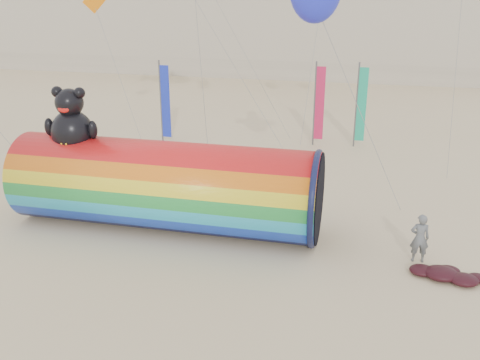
# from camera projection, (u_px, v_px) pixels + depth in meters

# --- Properties ---
(ground) EXTENTS (160.00, 160.00, 0.00)m
(ground) POSITION_uv_depth(u_px,v_px,m) (218.00, 251.00, 20.29)
(ground) COLOR #CCB58C
(ground) RESTS_ON ground
(windsock_assembly) EXTENTS (12.54, 3.82, 5.78)m
(windsock_assembly) POSITION_uv_depth(u_px,v_px,m) (165.00, 183.00, 21.76)
(windsock_assembly) COLOR red
(windsock_assembly) RESTS_ON ground
(kite_handler) EXTENTS (0.71, 0.50, 1.86)m
(kite_handler) POSITION_uv_depth(u_px,v_px,m) (420.00, 238.00, 19.26)
(kite_handler) COLOR #5A5F62
(kite_handler) RESTS_ON ground
(fabric_bundle) EXTENTS (2.62, 1.35, 0.41)m
(fabric_bundle) POSITION_uv_depth(u_px,v_px,m) (447.00, 274.00, 18.35)
(fabric_bundle) COLOR #400B14
(fabric_bundle) RESTS_ON ground
(festival_banners) EXTENTS (12.54, 2.07, 5.20)m
(festival_banners) POSITION_uv_depth(u_px,v_px,m) (280.00, 103.00, 32.82)
(festival_banners) COLOR #59595E
(festival_banners) RESTS_ON ground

